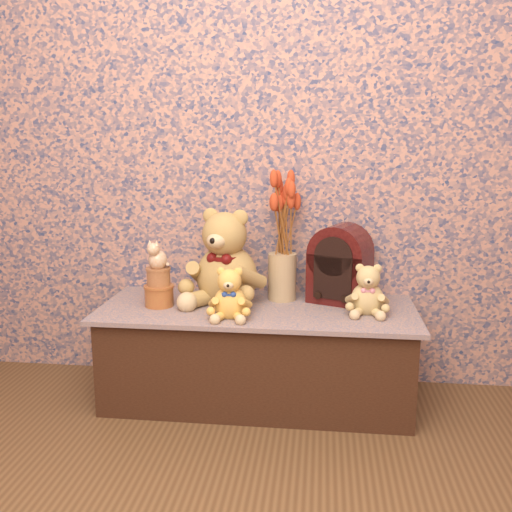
{
  "coord_description": "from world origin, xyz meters",
  "views": [
    {
      "loc": [
        0.27,
        -1.12,
        1.16
      ],
      "look_at": [
        0.0,
        1.18,
        0.68
      ],
      "focal_mm": 39.39,
      "sensor_mm": 36.0,
      "label": 1
    }
  ],
  "objects_px": {
    "cathedral_radio": "(340,263)",
    "cat_figurine": "(158,254)",
    "ceramic_vase": "(282,277)",
    "teddy_small": "(368,287)",
    "biscuit_tin_lower": "(159,296)",
    "teddy_medium": "(230,290)",
    "teddy_large": "(227,252)"
  },
  "relations": [
    {
      "from": "cathedral_radio",
      "to": "cat_figurine",
      "type": "height_order",
      "value": "cathedral_radio"
    },
    {
      "from": "ceramic_vase",
      "to": "teddy_small",
      "type": "bearing_deg",
      "value": -23.88
    },
    {
      "from": "teddy_small",
      "to": "biscuit_tin_lower",
      "type": "xyz_separation_m",
      "value": [
        -0.9,
        -0.0,
        -0.07
      ]
    },
    {
      "from": "teddy_small",
      "to": "ceramic_vase",
      "type": "xyz_separation_m",
      "value": [
        -0.37,
        0.16,
        -0.01
      ]
    },
    {
      "from": "ceramic_vase",
      "to": "teddy_medium",
      "type": "bearing_deg",
      "value": -124.22
    },
    {
      "from": "teddy_large",
      "to": "cat_figurine",
      "type": "height_order",
      "value": "teddy_large"
    },
    {
      "from": "teddy_large",
      "to": "cat_figurine",
      "type": "xyz_separation_m",
      "value": [
        -0.29,
        -0.1,
        0.01
      ]
    },
    {
      "from": "cat_figurine",
      "to": "biscuit_tin_lower",
      "type": "bearing_deg",
      "value": 0.0
    },
    {
      "from": "cathedral_radio",
      "to": "teddy_large",
      "type": "bearing_deg",
      "value": -151.33
    },
    {
      "from": "teddy_medium",
      "to": "cathedral_radio",
      "type": "relative_size",
      "value": 0.64
    },
    {
      "from": "teddy_medium",
      "to": "biscuit_tin_lower",
      "type": "distance_m",
      "value": 0.36
    },
    {
      "from": "teddy_large",
      "to": "cathedral_radio",
      "type": "relative_size",
      "value": 1.29
    },
    {
      "from": "teddy_medium",
      "to": "ceramic_vase",
      "type": "distance_m",
      "value": 0.35
    },
    {
      "from": "cathedral_radio",
      "to": "ceramic_vase",
      "type": "relative_size",
      "value": 1.65
    },
    {
      "from": "teddy_large",
      "to": "cathedral_radio",
      "type": "distance_m",
      "value": 0.51
    },
    {
      "from": "teddy_medium",
      "to": "cathedral_radio",
      "type": "distance_m",
      "value": 0.54
    },
    {
      "from": "teddy_small",
      "to": "biscuit_tin_lower",
      "type": "distance_m",
      "value": 0.91
    },
    {
      "from": "biscuit_tin_lower",
      "to": "cathedral_radio",
      "type": "bearing_deg",
      "value": 11.81
    },
    {
      "from": "cathedral_radio",
      "to": "cat_figurine",
      "type": "xyz_separation_m",
      "value": [
        -0.79,
        -0.17,
        0.06
      ]
    },
    {
      "from": "ceramic_vase",
      "to": "biscuit_tin_lower",
      "type": "bearing_deg",
      "value": -162.38
    },
    {
      "from": "cathedral_radio",
      "to": "biscuit_tin_lower",
      "type": "relative_size",
      "value": 2.81
    },
    {
      "from": "teddy_small",
      "to": "biscuit_tin_lower",
      "type": "height_order",
      "value": "teddy_small"
    },
    {
      "from": "biscuit_tin_lower",
      "to": "ceramic_vase",
      "type": "bearing_deg",
      "value": 17.62
    },
    {
      "from": "teddy_small",
      "to": "cat_figurine",
      "type": "bearing_deg",
      "value": -177.46
    },
    {
      "from": "biscuit_tin_lower",
      "to": "teddy_large",
      "type": "bearing_deg",
      "value": 19.32
    },
    {
      "from": "teddy_medium",
      "to": "teddy_large",
      "type": "bearing_deg",
      "value": 99.58
    },
    {
      "from": "cat_figurine",
      "to": "cathedral_radio",
      "type": "bearing_deg",
      "value": 27.94
    },
    {
      "from": "teddy_large",
      "to": "teddy_small",
      "type": "xyz_separation_m",
      "value": [
        0.62,
        -0.1,
        -0.11
      ]
    },
    {
      "from": "cathedral_radio",
      "to": "ceramic_vase",
      "type": "distance_m",
      "value": 0.27
    },
    {
      "from": "ceramic_vase",
      "to": "cathedral_radio",
      "type": "bearing_deg",
      "value": -0.71
    },
    {
      "from": "cat_figurine",
      "to": "teddy_medium",
      "type": "bearing_deg",
      "value": -3.19
    },
    {
      "from": "teddy_large",
      "to": "biscuit_tin_lower",
      "type": "distance_m",
      "value": 0.35
    }
  ]
}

